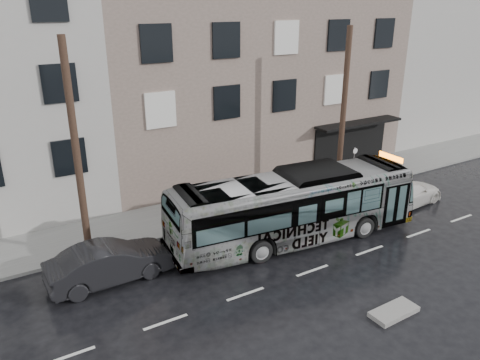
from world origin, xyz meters
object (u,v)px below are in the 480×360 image
object	(u,v)px
utility_pole_rear	(76,153)
sign_post	(353,167)
utility_pole_front	(343,113)
bus	(294,207)
white_sedan	(405,193)
dark_sedan	(110,263)

from	to	relation	value
utility_pole_rear	sign_post	bearing A→B (deg)	0.00
utility_pole_front	utility_pole_rear	size ratio (longest dim) A/B	1.00
utility_pole_rear	sign_post	distance (m)	15.46
utility_pole_rear	bus	world-z (taller)	utility_pole_rear
utility_pole_front	white_sedan	distance (m)	5.42
sign_post	bus	bearing A→B (deg)	-154.40
sign_post	white_sedan	size ratio (longest dim) A/B	0.51
white_sedan	dark_sedan	world-z (taller)	dark_sedan
utility_pole_front	white_sedan	bearing A→B (deg)	-58.08
bus	utility_pole_front	bearing A→B (deg)	-54.06
utility_pole_front	utility_pole_rear	world-z (taller)	same
bus	dark_sedan	bearing A→B (deg)	89.85
bus	white_sedan	xyz separation A→B (m)	(7.52, 0.06, -0.94)
sign_post	bus	size ratio (longest dim) A/B	0.21
sign_post	white_sedan	world-z (taller)	sign_post
utility_pole_front	utility_pole_rear	xyz separation A→B (m)	(-14.00, 0.00, 0.00)
sign_post	white_sedan	bearing A→B (deg)	-74.78
bus	sign_post	bearing A→B (deg)	-58.31
white_sedan	utility_pole_rear	bearing A→B (deg)	73.07
utility_pole_front	dark_sedan	world-z (taller)	utility_pole_front
white_sedan	bus	bearing A→B (deg)	84.66
utility_pole_front	utility_pole_rear	distance (m)	14.00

